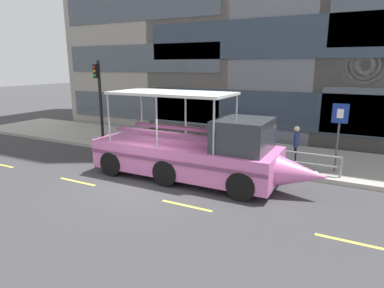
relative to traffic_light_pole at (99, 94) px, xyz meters
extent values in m
plane|color=#3D3D3F|center=(5.63, -3.73, -2.86)|extent=(120.00, 120.00, 0.00)
cube|color=#A8A59E|center=(5.63, 1.87, -2.77)|extent=(32.00, 4.80, 0.18)
cube|color=#B2ADA3|center=(5.63, -0.62, -2.77)|extent=(32.00, 0.18, 0.18)
cube|color=#DBD64C|center=(-1.57, -4.94, -2.86)|extent=(1.80, 0.12, 0.01)
cube|color=#DBD64C|center=(3.23, -4.94, -2.86)|extent=(1.80, 0.12, 0.01)
cube|color=#DBD64C|center=(8.03, -4.94, -2.86)|extent=(1.80, 0.12, 0.01)
cube|color=#DBD64C|center=(12.83, -4.94, -2.86)|extent=(1.80, 0.12, 0.01)
cube|color=#4C5660|center=(-0.83, 4.64, -1.25)|extent=(11.87, 0.06, 1.77)
cube|color=#4C5660|center=(-0.83, 4.64, 1.96)|extent=(11.87, 0.06, 1.77)
cube|color=#4C5660|center=(-0.83, 4.64, 5.18)|extent=(11.87, 0.06, 1.77)
cube|color=#2D3D4C|center=(7.30, 4.64, -0.93)|extent=(13.58, 0.06, 2.12)
cube|color=#2D3D4C|center=(7.30, 4.64, 2.93)|extent=(13.58, 0.06, 2.12)
cylinder|color=gray|center=(6.87, -0.28, -1.89)|extent=(10.72, 0.07, 0.07)
cylinder|color=gray|center=(6.87, -0.28, -2.29)|extent=(10.72, 0.06, 0.06)
cylinder|color=gray|center=(1.51, -0.28, -2.29)|extent=(0.09, 0.09, 0.79)
cylinder|color=gray|center=(3.30, -0.28, -2.29)|extent=(0.09, 0.09, 0.79)
cylinder|color=gray|center=(5.08, -0.28, -2.29)|extent=(0.09, 0.09, 0.79)
cylinder|color=gray|center=(6.87, -0.28, -2.29)|extent=(0.09, 0.09, 0.79)
cylinder|color=gray|center=(8.66, -0.28, -2.29)|extent=(0.09, 0.09, 0.79)
cylinder|color=gray|center=(10.45, -0.28, -2.29)|extent=(0.09, 0.09, 0.79)
cylinder|color=gray|center=(12.23, -0.28, -2.29)|extent=(0.09, 0.09, 0.79)
cylinder|color=black|center=(0.00, 0.06, -0.46)|extent=(0.16, 0.16, 4.45)
cube|color=black|center=(0.00, -0.14, 1.22)|extent=(0.24, 0.20, 0.72)
sphere|color=red|center=(0.00, -0.25, 1.44)|extent=(0.14, 0.14, 0.14)
sphere|color=gold|center=(0.00, -0.25, 1.22)|extent=(0.14, 0.14, 0.14)
sphere|color=green|center=(0.00, -0.25, 1.00)|extent=(0.14, 0.14, 0.14)
cylinder|color=#4C4F54|center=(11.98, 0.42, -1.32)|extent=(0.08, 0.08, 2.73)
cube|color=navy|center=(11.98, 0.37, -0.30)|extent=(0.60, 0.04, 0.76)
cube|color=white|center=(11.98, 0.35, -0.30)|extent=(0.24, 0.01, 0.36)
cube|color=pink|center=(6.68, -2.58, -2.02)|extent=(7.32, 2.48, 1.14)
cone|color=pink|center=(11.16, -2.58, -2.02)|extent=(1.65, 1.09, 1.09)
cylinder|color=pink|center=(3.01, -2.58, -2.02)|extent=(0.37, 1.09, 1.09)
cube|color=#783F64|center=(6.68, -3.84, -1.87)|extent=(7.32, 0.04, 0.12)
sphere|color=white|center=(11.58, -2.58, -1.97)|extent=(0.22, 0.22, 0.22)
cube|color=#33383D|center=(9.06, -2.58, -0.88)|extent=(1.83, 2.09, 1.13)
cube|color=silver|center=(6.13, -2.58, 0.48)|extent=(4.76, 2.28, 0.10)
cylinder|color=#B2B2B7|center=(8.39, -1.49, -0.51)|extent=(0.07, 0.07, 1.87)
cylinder|color=#B2B2B7|center=(8.39, -3.67, -0.51)|extent=(0.07, 0.07, 1.87)
cylinder|color=#B2B2B7|center=(6.13, -1.49, -0.51)|extent=(0.07, 0.07, 1.87)
cylinder|color=#B2B2B7|center=(6.13, -3.67, -0.51)|extent=(0.07, 0.07, 1.87)
cylinder|color=#B2B2B7|center=(3.87, -1.49, -0.51)|extent=(0.07, 0.07, 1.87)
cylinder|color=#B2B2B7|center=(3.87, -3.67, -0.51)|extent=(0.07, 0.07, 1.87)
cube|color=#783F64|center=(6.13, -1.98, -0.99)|extent=(4.38, 0.28, 0.12)
cube|color=#783F64|center=(6.13, -3.18, -0.99)|extent=(4.38, 0.28, 0.12)
cylinder|color=black|center=(9.42, -1.44, -2.36)|extent=(1.00, 0.28, 1.00)
cylinder|color=black|center=(9.42, -3.72, -2.36)|extent=(1.00, 0.28, 1.00)
cylinder|color=black|center=(6.49, -1.44, -2.36)|extent=(1.00, 0.28, 1.00)
cylinder|color=black|center=(6.49, -3.72, -2.36)|extent=(1.00, 0.28, 1.00)
cylinder|color=black|center=(3.93, -1.44, -2.36)|extent=(1.00, 0.28, 1.00)
cylinder|color=black|center=(3.93, -3.72, -2.36)|extent=(1.00, 0.28, 1.00)
cylinder|color=black|center=(10.42, 0.28, -2.25)|extent=(0.11, 0.11, 0.87)
cylinder|color=black|center=(10.38, 0.45, -2.25)|extent=(0.11, 0.11, 0.87)
cube|color=navy|center=(10.40, 0.37, -1.51)|extent=(0.25, 0.36, 0.61)
cylinder|color=navy|center=(10.44, 0.16, -1.54)|extent=(0.08, 0.08, 0.55)
cylinder|color=navy|center=(10.35, 0.58, -1.54)|extent=(0.08, 0.08, 0.55)
sphere|color=beige|center=(10.40, 0.37, -1.06)|extent=(0.24, 0.24, 0.24)
camera|label=1|loc=(12.64, -13.43, 1.52)|focal=30.41mm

